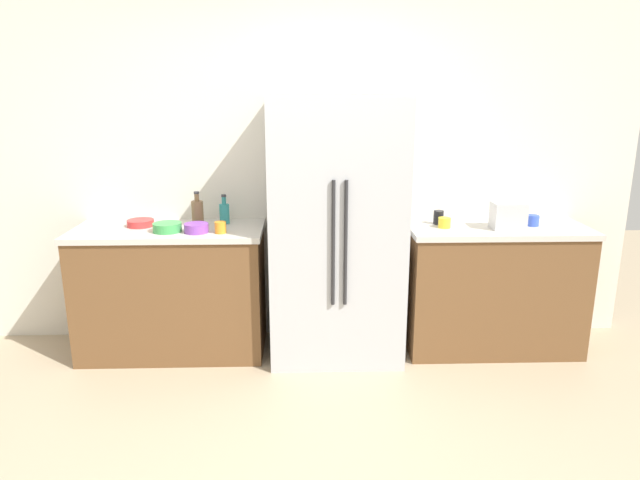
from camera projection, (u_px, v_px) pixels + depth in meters
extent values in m
cube|color=silver|center=(301.00, 164.00, 4.24)|extent=(5.03, 0.10, 2.68)
cube|color=brown|center=(172.00, 293.00, 4.11)|extent=(1.30, 0.57, 0.90)
cube|color=beige|center=(168.00, 231.00, 3.99)|extent=(1.33, 0.60, 0.04)
cube|color=brown|center=(492.00, 290.00, 4.18)|extent=(1.25, 0.57, 0.90)
cube|color=beige|center=(497.00, 229.00, 4.06)|extent=(1.28, 0.60, 0.04)
cube|color=#B7BABF|center=(336.00, 231.00, 3.97)|extent=(0.92, 0.66, 1.84)
cylinder|color=#262628|center=(333.00, 244.00, 3.64)|extent=(0.02, 0.02, 0.83)
cylinder|color=#262628|center=(346.00, 244.00, 3.64)|extent=(0.02, 0.02, 0.83)
cube|color=silver|center=(508.00, 216.00, 3.95)|extent=(0.22, 0.15, 0.18)
cylinder|color=teal|center=(224.00, 214.00, 4.11)|extent=(0.07, 0.07, 0.14)
cylinder|color=teal|center=(224.00, 201.00, 4.09)|extent=(0.03, 0.03, 0.06)
cylinder|color=#333338|center=(224.00, 196.00, 4.08)|extent=(0.04, 0.04, 0.02)
cylinder|color=brown|center=(198.00, 214.00, 4.02)|extent=(0.08, 0.08, 0.18)
cylinder|color=brown|center=(197.00, 197.00, 3.99)|extent=(0.03, 0.03, 0.05)
cylinder|color=#333338|center=(196.00, 193.00, 3.98)|extent=(0.04, 0.04, 0.02)
cylinder|color=orange|center=(220.00, 227.00, 3.84)|extent=(0.08, 0.08, 0.08)
cylinder|color=yellow|center=(444.00, 223.00, 3.99)|extent=(0.09, 0.09, 0.07)
cylinder|color=blue|center=(532.00, 220.00, 4.05)|extent=(0.09, 0.09, 0.08)
cylinder|color=black|center=(438.00, 217.00, 4.09)|extent=(0.07, 0.07, 0.10)
cylinder|color=green|center=(167.00, 227.00, 3.88)|extent=(0.20, 0.20, 0.06)
cylinder|color=red|center=(141.00, 223.00, 4.04)|extent=(0.19, 0.19, 0.05)
cylinder|color=purple|center=(196.00, 228.00, 3.86)|extent=(0.17, 0.17, 0.06)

